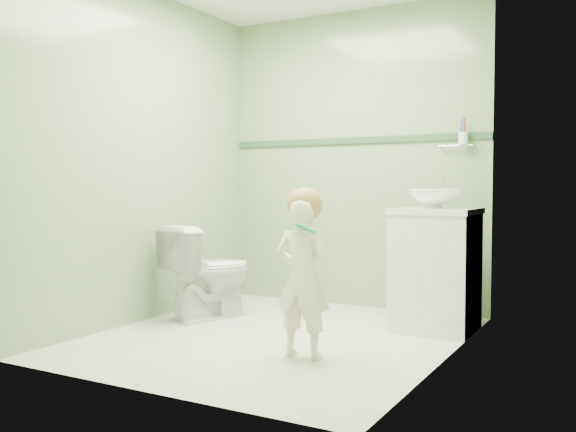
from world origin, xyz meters
The scene contains 12 objects.
ground centered at (0.00, 0.00, 0.00)m, with size 2.50×2.50×0.00m, color silver.
room_shell centered at (0.00, 0.00, 1.20)m, with size 2.50×2.54×2.40m.
trim_stripe centered at (0.00, 1.24, 1.35)m, with size 2.20×0.02×0.05m, color #305534.
vanity centered at (0.84, 0.70, 0.40)m, with size 0.52×0.50×0.80m, color beige.
counter centered at (0.84, 0.70, 0.81)m, with size 0.54×0.52×0.04m, color white.
basin centered at (0.84, 0.70, 0.89)m, with size 0.37×0.37×0.13m, color white.
faucet centered at (0.84, 0.89, 0.97)m, with size 0.03×0.13×0.18m.
cup_holder centered at (0.89, 1.18, 1.33)m, with size 0.26×0.07×0.21m.
toilet centered at (-0.74, 0.27, 0.35)m, with size 0.39×0.68×0.70m, color white.
toddler centered at (0.37, -0.35, 0.45)m, with size 0.33×0.22×0.91m, color white.
hair_cap centered at (0.37, -0.33, 0.87)m, with size 0.20×0.20×0.20m, color #B4844C.
teal_toothbrush centered at (0.45, -0.47, 0.75)m, with size 0.11×0.13×0.08m.
Camera 1 is at (2.02, -3.48, 0.97)m, focal length 39.07 mm.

